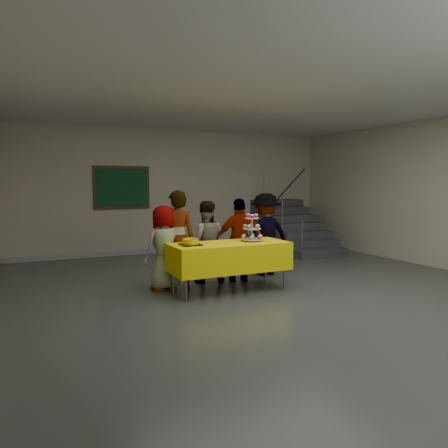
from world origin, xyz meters
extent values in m
plane|color=#4C514C|center=(0.00, 0.00, 0.00)|extent=(10.00, 10.00, 0.00)
cube|color=#BBB397|center=(0.00, 5.00, 1.50)|extent=(8.00, 0.04, 3.00)
cube|color=silver|center=(0.00, 0.00, 3.00)|extent=(8.00, 10.00, 0.04)
cube|color=#999999|center=(0.00, 4.98, 0.06)|extent=(7.90, 0.03, 0.12)
cylinder|color=#595960|center=(-1.46, 0.54, 0.36)|extent=(0.04, 0.04, 0.73)
cylinder|color=#595960|center=(0.22, 0.54, 0.36)|extent=(0.04, 0.04, 0.73)
cylinder|color=#595960|center=(-1.46, 1.12, 0.36)|extent=(0.04, 0.04, 0.73)
cylinder|color=#595960|center=(0.22, 1.12, 0.36)|extent=(0.04, 0.04, 0.73)
cube|color=#595960|center=(-0.62, 0.83, 0.74)|extent=(1.80, 0.70, 0.02)
cube|color=#FCDD05|center=(-0.62, 0.83, 0.55)|extent=(1.88, 0.78, 0.44)
cylinder|color=silver|center=(-0.20, 0.87, 0.78)|extent=(0.18, 0.18, 0.01)
cylinder|color=silver|center=(-0.20, 0.87, 0.98)|extent=(0.02, 0.02, 0.42)
cylinder|color=silver|center=(-0.20, 0.87, 0.80)|extent=(0.38, 0.38, 0.01)
cylinder|color=silver|center=(-0.20, 0.87, 0.97)|extent=(0.30, 0.30, 0.01)
cylinder|color=silver|center=(-0.20, 0.87, 1.14)|extent=(0.22, 0.22, 0.01)
cube|color=black|center=(-1.28, 0.85, 0.78)|extent=(0.30, 0.30, 0.02)
cylinder|color=#FFCE00|center=(-1.28, 0.85, 0.82)|extent=(0.25, 0.25, 0.07)
ellipsoid|color=#FFCE00|center=(-1.28, 0.85, 0.86)|extent=(0.25, 0.25, 0.05)
ellipsoid|color=white|center=(-1.23, 0.81, 0.88)|extent=(0.08, 0.08, 0.02)
cube|color=silver|center=(-1.30, 0.72, 0.88)|extent=(0.30, 0.16, 0.04)
imported|color=slate|center=(-1.52, 1.37, 0.68)|extent=(0.75, 0.58, 1.36)
imported|color=slate|center=(-1.30, 1.36, 0.80)|extent=(0.67, 0.53, 1.60)
imported|color=slate|center=(-0.73, 1.54, 0.70)|extent=(0.82, 0.73, 1.41)
imported|color=#5D5C66|center=(-0.16, 1.36, 0.72)|extent=(0.91, 0.54, 1.45)
imported|color=slate|center=(0.51, 1.63, 0.76)|extent=(1.02, 0.63, 1.52)
cube|color=#424447|center=(2.70, 2.75, 0.09)|extent=(1.30, 0.30, 0.18)
cube|color=#424447|center=(2.70, 3.05, 0.18)|extent=(1.30, 0.30, 0.36)
cube|color=#424447|center=(2.70, 3.35, 0.27)|extent=(1.30, 0.30, 0.54)
cube|color=#424447|center=(2.70, 3.65, 0.36)|extent=(1.30, 0.30, 0.72)
cube|color=#424447|center=(2.70, 3.95, 0.45)|extent=(1.30, 0.30, 0.90)
cube|color=#424447|center=(2.70, 4.25, 0.54)|extent=(1.30, 0.30, 1.08)
cube|color=#424447|center=(2.70, 4.55, 0.63)|extent=(1.30, 0.30, 1.26)
cube|color=#424447|center=(2.70, 4.85, 0.63)|extent=(1.30, 0.30, 1.26)
cylinder|color=#595960|center=(2.10, 2.70, 0.45)|extent=(0.04, 0.04, 0.90)
cylinder|color=#595960|center=(2.10, 3.50, 0.99)|extent=(0.04, 0.04, 0.90)
cylinder|color=#595960|center=(2.10, 4.40, 1.53)|extent=(0.04, 0.04, 0.90)
cylinder|color=#595960|center=(2.10, 3.55, 1.44)|extent=(0.04, 1.85, 1.20)
cube|color=#472B16|center=(-1.39, 4.97, 1.60)|extent=(1.30, 0.04, 1.00)
cube|color=#164726|center=(-1.39, 4.94, 1.60)|extent=(1.18, 0.02, 0.88)
camera|label=1|loc=(-3.62, -5.28, 1.71)|focal=35.00mm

